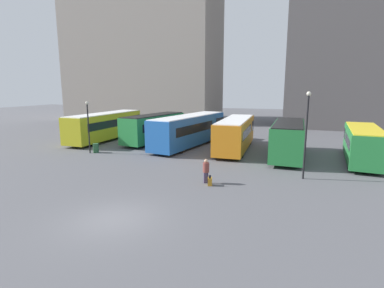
{
  "coord_description": "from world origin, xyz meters",
  "views": [
    {
      "loc": [
        7.63,
        -11.08,
        5.94
      ],
      "look_at": [
        -0.04,
        11.37,
        1.53
      ],
      "focal_mm": 28.0,
      "sensor_mm": 36.0,
      "label": 1
    }
  ],
  "objects_px": {
    "bus_1": "(154,127)",
    "lamp_post_0": "(306,129)",
    "traveler": "(206,169)",
    "lamp_post_1": "(88,122)",
    "bus_2": "(190,129)",
    "bus_4": "(288,138)",
    "bus_5": "(363,143)",
    "bus_0": "(106,125)",
    "bus_3": "(236,133)",
    "trash_bin": "(96,148)",
    "suitcase": "(210,181)"
  },
  "relations": [
    {
      "from": "bus_1",
      "to": "lamp_post_0",
      "type": "distance_m",
      "value": 18.24
    },
    {
      "from": "traveler",
      "to": "lamp_post_1",
      "type": "distance_m",
      "value": 13.95
    },
    {
      "from": "bus_2",
      "to": "bus_4",
      "type": "relative_size",
      "value": 1.35
    },
    {
      "from": "bus_1",
      "to": "bus_5",
      "type": "bearing_deg",
      "value": -89.69
    },
    {
      "from": "bus_0",
      "to": "bus_5",
      "type": "xyz_separation_m",
      "value": [
        26.17,
        -2.51,
        -0.18
      ]
    },
    {
      "from": "bus_5",
      "to": "lamp_post_0",
      "type": "height_order",
      "value": "lamp_post_0"
    },
    {
      "from": "bus_2",
      "to": "bus_3",
      "type": "xyz_separation_m",
      "value": [
        4.93,
        -0.69,
        -0.08
      ]
    },
    {
      "from": "bus_2",
      "to": "lamp_post_0",
      "type": "distance_m",
      "value": 14.24
    },
    {
      "from": "bus_2",
      "to": "trash_bin",
      "type": "relative_size",
      "value": 14.6
    },
    {
      "from": "bus_5",
      "to": "lamp_post_1",
      "type": "height_order",
      "value": "lamp_post_1"
    },
    {
      "from": "bus_2",
      "to": "bus_3",
      "type": "distance_m",
      "value": 4.98
    },
    {
      "from": "traveler",
      "to": "bus_4",
      "type": "bearing_deg",
      "value": -42.19
    },
    {
      "from": "traveler",
      "to": "bus_5",
      "type": "bearing_deg",
      "value": -63.83
    },
    {
      "from": "lamp_post_1",
      "to": "bus_1",
      "type": "bearing_deg",
      "value": 66.25
    },
    {
      "from": "bus_4",
      "to": "lamp_post_0",
      "type": "xyz_separation_m",
      "value": [
        1.18,
        -6.48,
        1.72
      ]
    },
    {
      "from": "suitcase",
      "to": "bus_4",
      "type": "bearing_deg",
      "value": -39.58
    },
    {
      "from": "bus_2",
      "to": "bus_0",
      "type": "bearing_deg",
      "value": 98.34
    },
    {
      "from": "bus_2",
      "to": "lamp_post_1",
      "type": "distance_m",
      "value": 10.18
    },
    {
      "from": "bus_1",
      "to": "bus_4",
      "type": "distance_m",
      "value": 14.64
    },
    {
      "from": "lamp_post_0",
      "to": "lamp_post_1",
      "type": "relative_size",
      "value": 1.2
    },
    {
      "from": "bus_3",
      "to": "lamp_post_1",
      "type": "xyz_separation_m",
      "value": [
        -12.58,
        -5.92,
        1.21
      ]
    },
    {
      "from": "bus_4",
      "to": "lamp_post_1",
      "type": "bearing_deg",
      "value": 104.56
    },
    {
      "from": "lamp_post_0",
      "to": "bus_4",
      "type": "bearing_deg",
      "value": 100.31
    },
    {
      "from": "lamp_post_1",
      "to": "bus_5",
      "type": "bearing_deg",
      "value": 10.36
    },
    {
      "from": "bus_1",
      "to": "lamp_post_1",
      "type": "distance_m",
      "value": 8.0
    },
    {
      "from": "bus_3",
      "to": "suitcase",
      "type": "bearing_deg",
      "value": -178.96
    },
    {
      "from": "traveler",
      "to": "bus_1",
      "type": "bearing_deg",
      "value": 22.03
    },
    {
      "from": "bus_0",
      "to": "bus_5",
      "type": "distance_m",
      "value": 26.29
    },
    {
      "from": "bus_2",
      "to": "bus_5",
      "type": "bearing_deg",
      "value": -89.3
    },
    {
      "from": "bus_0",
      "to": "lamp_post_1",
      "type": "relative_size",
      "value": 2.45
    },
    {
      "from": "bus_3",
      "to": "lamp_post_0",
      "type": "xyz_separation_m",
      "value": [
        6.12,
        -8.13,
        1.72
      ]
    },
    {
      "from": "bus_2",
      "to": "suitcase",
      "type": "bearing_deg",
      "value": -146.4
    },
    {
      "from": "lamp_post_0",
      "to": "suitcase",
      "type": "bearing_deg",
      "value": -148.78
    },
    {
      "from": "bus_2",
      "to": "bus_4",
      "type": "bearing_deg",
      "value": -94.15
    },
    {
      "from": "bus_2",
      "to": "lamp_post_0",
      "type": "height_order",
      "value": "lamp_post_0"
    },
    {
      "from": "bus_5",
      "to": "trash_bin",
      "type": "relative_size",
      "value": 10.84
    },
    {
      "from": "bus_2",
      "to": "traveler",
      "type": "distance_m",
      "value": 12.91
    },
    {
      "from": "suitcase",
      "to": "lamp_post_0",
      "type": "xyz_separation_m",
      "value": [
        5.53,
        3.35,
        3.14
      ]
    },
    {
      "from": "bus_0",
      "to": "bus_3",
      "type": "bearing_deg",
      "value": -92.46
    },
    {
      "from": "bus_0",
      "to": "suitcase",
      "type": "bearing_deg",
      "value": -126.95
    },
    {
      "from": "bus_5",
      "to": "traveler",
      "type": "bearing_deg",
      "value": 137.07
    },
    {
      "from": "bus_5",
      "to": "lamp_post_1",
      "type": "distance_m",
      "value": 23.78
    },
    {
      "from": "bus_1",
      "to": "traveler",
      "type": "xyz_separation_m",
      "value": [
        9.62,
        -12.43,
        -0.75
      ]
    },
    {
      "from": "bus_4",
      "to": "traveler",
      "type": "xyz_separation_m",
      "value": [
        -4.71,
        -9.47,
        -0.73
      ]
    },
    {
      "from": "bus_1",
      "to": "bus_2",
      "type": "distance_m",
      "value": 4.51
    },
    {
      "from": "bus_1",
      "to": "lamp_post_1",
      "type": "height_order",
      "value": "lamp_post_1"
    },
    {
      "from": "bus_0",
      "to": "lamp_post_1",
      "type": "bearing_deg",
      "value": -156.74
    },
    {
      "from": "bus_1",
      "to": "lamp_post_0",
      "type": "height_order",
      "value": "lamp_post_0"
    },
    {
      "from": "bus_2",
      "to": "bus_4",
      "type": "height_order",
      "value": "bus_2"
    },
    {
      "from": "lamp_post_1",
      "to": "bus_2",
      "type": "bearing_deg",
      "value": 40.87
    }
  ]
}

